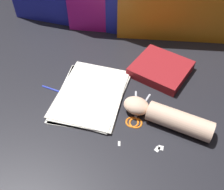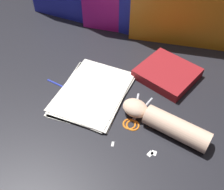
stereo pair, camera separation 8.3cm
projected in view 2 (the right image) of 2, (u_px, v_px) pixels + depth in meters
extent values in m
plane|color=black|center=(111.00, 97.00, 1.00)|extent=(6.00, 6.00, 0.00)
cube|color=orange|center=(209.00, 7.00, 1.08)|extent=(0.65, 0.11, 0.40)
cube|color=white|center=(92.00, 94.00, 1.01)|extent=(0.25, 0.33, 0.00)
cube|color=white|center=(91.00, 93.00, 1.01)|extent=(0.24, 0.32, 0.00)
cube|color=white|center=(93.00, 92.00, 1.01)|extent=(0.26, 0.34, 0.00)
cube|color=white|center=(93.00, 92.00, 1.01)|extent=(0.24, 0.32, 0.00)
cube|color=white|center=(93.00, 91.00, 1.01)|extent=(0.25, 0.33, 0.00)
cube|color=maroon|center=(167.00, 73.00, 1.07)|extent=(0.27, 0.27, 0.04)
sphere|color=silver|center=(134.00, 118.00, 0.93)|extent=(0.01, 0.01, 0.01)
cylinder|color=silver|center=(136.00, 105.00, 0.97)|extent=(0.03, 0.12, 0.01)
torus|color=orange|center=(133.00, 125.00, 0.91)|extent=(0.06, 0.06, 0.01)
cylinder|color=silver|center=(143.00, 108.00, 0.96)|extent=(0.04, 0.12, 0.01)
torus|color=orange|center=(129.00, 123.00, 0.91)|extent=(0.06, 0.06, 0.01)
cylinder|color=beige|center=(177.00, 128.00, 0.86)|extent=(0.23, 0.12, 0.07)
ellipsoid|color=beige|center=(135.00, 108.00, 0.92)|extent=(0.11, 0.09, 0.05)
cube|color=white|center=(150.00, 154.00, 0.84)|extent=(0.02, 0.02, 0.00)
cube|color=white|center=(154.00, 153.00, 0.84)|extent=(0.02, 0.02, 0.00)
cube|color=white|center=(113.00, 144.00, 0.86)|extent=(0.01, 0.02, 0.00)
cylinder|color=#2333B2|center=(61.00, 86.00, 1.04)|extent=(0.14, 0.03, 0.01)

